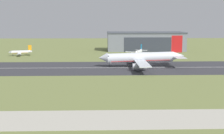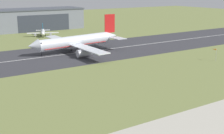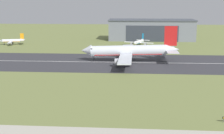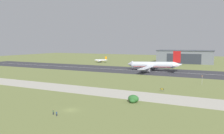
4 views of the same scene
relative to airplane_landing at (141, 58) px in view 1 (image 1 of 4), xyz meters
The scene contains 8 objects.
ground_plane 64.18m from the airplane_landing, 87.82° to the right, with size 665.93×665.93×0.00m, color olive.
runway_strip 6.24m from the airplane_landing, 46.05° to the right, with size 425.93×48.86×0.06m, color #333338.
runway_centreline 6.21m from the airplane_landing, 46.05° to the right, with size 383.34×0.70×0.01m, color silver.
taxiway_road 93.96m from the airplane_landing, 88.52° to the right, with size 319.45×17.06×0.05m, color #B2AD9E.
hangar_building 95.34m from the airplane_landing, 80.41° to the left, with size 66.83×26.06×16.07m.
airplane_landing is the anchor object (origin of this frame).
airplane_parked_west 59.55m from the airplane_landing, 84.33° to the left, with size 20.03×19.24×7.78m.
airplane_parked_centre 100.93m from the airplane_landing, 145.34° to the left, with size 17.90×18.68×7.87m.
Camera 1 is at (-24.71, -50.75, 27.25)m, focal length 50.00 mm.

